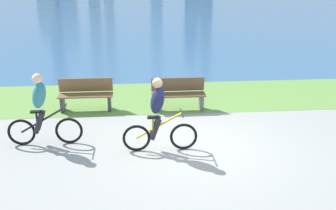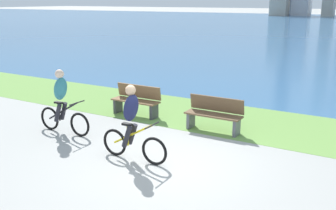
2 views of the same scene
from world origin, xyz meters
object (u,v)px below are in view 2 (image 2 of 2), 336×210
at_px(bench_near_path, 214,114).
at_px(cyclist_lead, 132,123).
at_px(cyclist_trailing, 62,102).
at_px(bench_far_along_path, 137,100).

bearing_deg(bench_near_path, cyclist_lead, -105.44).
relative_size(cyclist_trailing, bench_far_along_path, 1.12).
xyz_separation_m(cyclist_lead, cyclist_trailing, (-2.57, 0.54, 0.00)).
distance_m(cyclist_lead, bench_far_along_path, 3.40).
distance_m(cyclist_trailing, bench_near_path, 3.93).
distance_m(cyclist_lead, cyclist_trailing, 2.62).
bearing_deg(cyclist_lead, bench_near_path, 74.56).
relative_size(cyclist_lead, bench_near_path, 1.10).
relative_size(cyclist_lead, cyclist_trailing, 0.99).
height_order(cyclist_lead, bench_near_path, cyclist_lead).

